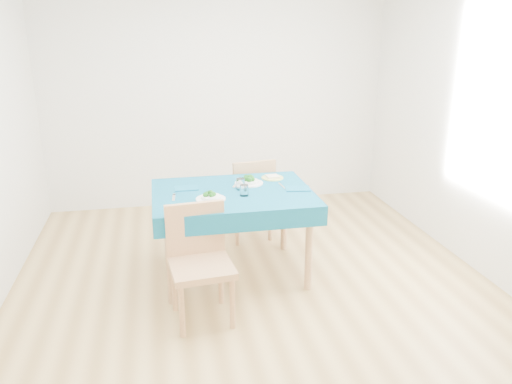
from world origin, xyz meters
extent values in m
cube|color=olive|center=(0.00, 0.00, -0.01)|extent=(4.00, 4.50, 0.02)
cube|color=silver|center=(0.00, 2.25, 1.35)|extent=(4.00, 0.02, 2.70)
cube|color=silver|center=(0.00, -2.25, 1.35)|extent=(4.00, 0.02, 2.70)
cube|color=silver|center=(2.00, 0.00, 1.35)|extent=(0.02, 4.50, 2.70)
cube|color=#094E6B|center=(-0.13, 0.32, 0.38)|extent=(1.33, 1.01, 0.76)
cube|color=#A7794E|center=(-0.47, -0.36, 0.55)|extent=(0.49, 0.52, 1.10)
cube|color=#A7794E|center=(0.14, 1.11, 0.54)|extent=(0.50, 0.53, 1.07)
cube|color=silver|center=(-0.63, 0.26, 0.76)|extent=(0.04, 0.17, 0.00)
cube|color=silver|center=(-0.32, 0.24, 0.76)|extent=(0.02, 0.21, 0.00)
cube|color=silver|center=(-0.08, 0.51, 0.76)|extent=(0.09, 0.18, 0.00)
cube|color=silver|center=(0.31, 0.37, 0.76)|extent=(0.03, 0.22, 0.00)
cube|color=#0E5877|center=(-0.51, 0.47, 0.76)|extent=(0.20, 0.14, 0.01)
cube|color=#0E5877|center=(0.42, 0.27, 0.76)|extent=(0.23, 0.17, 0.01)
cylinder|color=white|center=(-0.06, 0.37, 0.81)|extent=(0.07, 0.07, 0.10)
cylinder|color=white|center=(-0.06, 0.20, 0.80)|extent=(0.07, 0.07, 0.09)
cylinder|color=#C6D367|center=(0.28, 0.63, 0.76)|extent=(0.20, 0.20, 0.01)
cube|color=beige|center=(0.28, 0.63, 0.78)|extent=(0.11, 0.11, 0.02)
camera|label=1|loc=(-0.73, -3.60, 2.07)|focal=35.00mm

